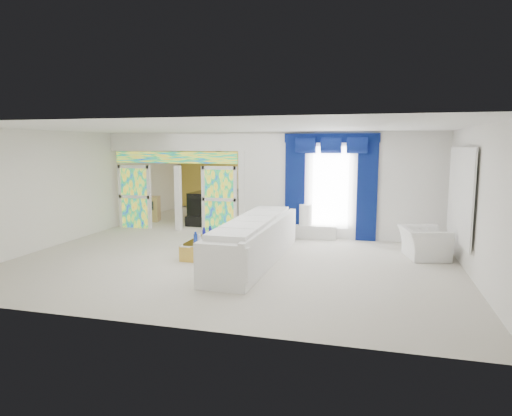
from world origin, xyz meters
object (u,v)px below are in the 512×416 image
(coffee_table, at_px, (204,247))
(armchair, at_px, (424,243))
(grand_piano, at_px, (218,205))
(white_sofa, at_px, (255,242))
(console_table, at_px, (316,232))

(coffee_table, xyz_separation_m, armchair, (5.10, 0.98, 0.18))
(coffee_table, bearing_deg, grand_piano, 106.13)
(white_sofa, bearing_deg, console_table, 71.50)
(white_sofa, relative_size, coffee_table, 2.80)
(white_sofa, distance_m, armchair, 3.97)
(coffee_table, relative_size, armchair, 1.47)
(white_sofa, height_order, console_table, white_sofa)
(grand_piano, bearing_deg, coffee_table, -71.30)
(console_table, relative_size, grand_piano, 0.58)
(console_table, relative_size, armchair, 1.03)
(armchair, bearing_deg, grand_piano, 45.15)
(grand_piano, bearing_deg, armchair, -29.61)
(console_table, height_order, grand_piano, grand_piano)
(coffee_table, bearing_deg, armchair, 10.90)
(console_table, bearing_deg, coffee_table, -132.98)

